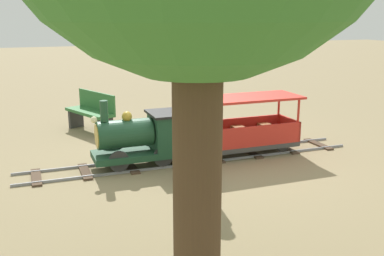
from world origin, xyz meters
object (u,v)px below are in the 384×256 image
object	(u,v)px
passenger_car	(242,130)
park_bench	(92,112)
locomotive	(143,137)
conductor_person	(190,116)

from	to	relation	value
passenger_car	park_bench	world-z (taller)	passenger_car
park_bench	locomotive	bearing A→B (deg)	-170.13
locomotive	park_bench	xyz separation A→B (m)	(2.49, 0.43, -0.07)
passenger_car	conductor_person	bearing A→B (deg)	124.17
locomotive	conductor_person	bearing A→B (deg)	-150.99
locomotive	park_bench	world-z (taller)	locomotive
passenger_car	conductor_person	world-z (taller)	conductor_person
conductor_person	park_bench	size ratio (longest dim) A/B	1.20
locomotive	passenger_car	size ratio (longest dim) A/B	0.72
locomotive	park_bench	bearing A→B (deg)	9.87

